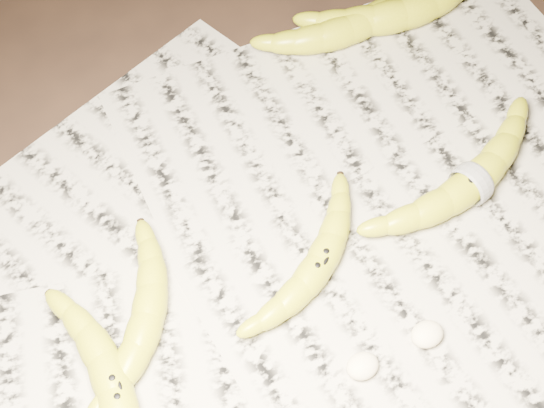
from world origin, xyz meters
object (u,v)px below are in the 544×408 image
banana_left_a (115,393)px  banana_left_b (146,318)px  banana_center (319,263)px  banana_taped (472,182)px  banana_upper_b (347,28)px  banana_upper_a (402,12)px

banana_left_a → banana_left_b: (0.05, 0.05, -0.00)m
banana_left_a → banana_center: 0.23m
banana_left_b → banana_taped: 0.36m
banana_left_b → banana_upper_b: size_ratio=0.92×
banana_taped → banana_upper_a: 0.25m
banana_taped → banana_upper_b: size_ratio=1.19×
banana_left_a → banana_upper_a: 0.56m
banana_left_a → banana_taped: 0.41m
banana_left_a → banana_taped: bearing=-78.0°
banana_left_b → banana_center: 0.17m
banana_center → banana_upper_b: bearing=22.3°
banana_left_b → banana_upper_b: bearing=-20.9°
banana_center → banana_taped: bearing=-29.8°
banana_left_b → banana_taped: size_ratio=0.77×
banana_left_b → banana_center: bearing=-62.2°
banana_left_a → banana_taped: size_ratio=0.91×
banana_left_a → banana_upper_a: bearing=-53.0°
banana_left_a → banana_center: size_ratio=1.16×
banana_center → banana_upper_b: 0.32m
banana_center → banana_upper_a: bearing=12.2°
banana_upper_a → banana_upper_b: bearing=-179.4°
banana_taped → banana_upper_b: (0.00, 0.25, 0.00)m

